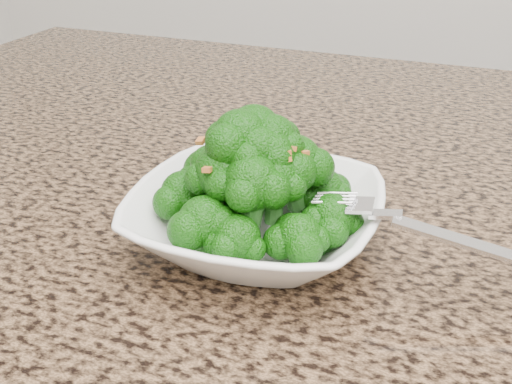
% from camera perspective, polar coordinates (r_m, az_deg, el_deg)
% --- Properties ---
extents(granite_counter, '(1.64, 1.04, 0.03)m').
position_cam_1_polar(granite_counter, '(0.61, 16.84, -3.54)').
color(granite_counter, brown).
rests_on(granite_counter, cabinet).
extents(bowl, '(0.21, 0.21, 0.05)m').
position_cam_1_polar(bowl, '(0.52, 0.00, -2.49)').
color(bowl, white).
rests_on(bowl, granite_counter).
extents(broccoli_pile, '(0.18, 0.18, 0.08)m').
position_cam_1_polar(broccoli_pile, '(0.49, 0.00, 3.91)').
color(broccoli_pile, '#125409').
rests_on(broccoli_pile, bowl).
extents(garlic_topping, '(0.11, 0.11, 0.01)m').
position_cam_1_polar(garlic_topping, '(0.48, 0.00, 8.46)').
color(garlic_topping, '#C46F2F').
rests_on(garlic_topping, broccoli_pile).
extents(fork, '(0.20, 0.05, 0.01)m').
position_cam_1_polar(fork, '(0.47, 11.96, -2.02)').
color(fork, silver).
rests_on(fork, bowl).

